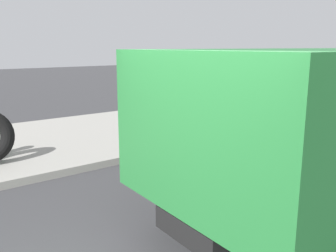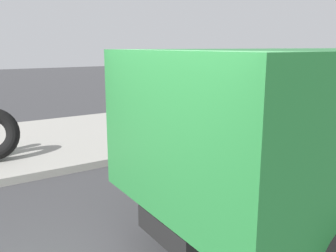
{
  "view_description": "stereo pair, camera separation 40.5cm",
  "coord_description": "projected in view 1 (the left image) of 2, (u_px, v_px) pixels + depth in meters",
  "views": [
    {
      "loc": [
        -1.26,
        -2.45,
        2.44
      ],
      "look_at": [
        2.8,
        2.85,
        0.98
      ],
      "focal_mm": 39.19,
      "sensor_mm": 36.0,
      "label": 1
    },
    {
      "loc": [
        -0.93,
        -2.69,
        2.44
      ],
      "look_at": [
        2.8,
        2.85,
        0.98
      ],
      "focal_mm": 39.19,
      "sensor_mm": 36.0,
      "label": 2
    }
  ],
  "objects": []
}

